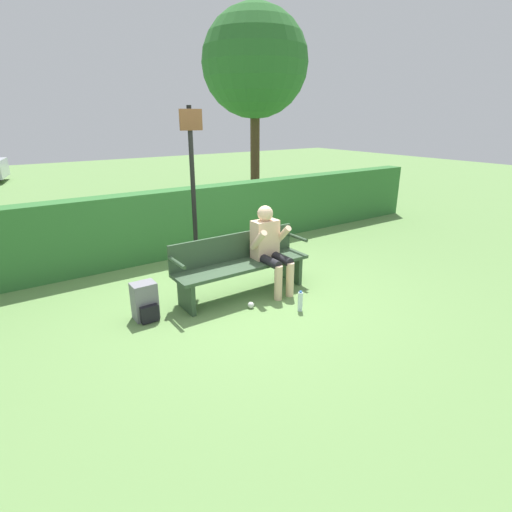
{
  "coord_description": "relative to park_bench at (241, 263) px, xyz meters",
  "views": [
    {
      "loc": [
        -2.78,
        -4.37,
        2.4
      ],
      "look_at": [
        0.15,
        -0.1,
        0.57
      ],
      "focal_mm": 28.0,
      "sensor_mm": 36.0,
      "label": 1
    }
  ],
  "objects": [
    {
      "name": "tree",
      "position": [
        4.45,
        6.14,
        3.39
      ],
      "size": [
        3.1,
        3.1,
        5.41
      ],
      "color": "#4C3823",
      "rests_on": "ground"
    },
    {
      "name": "water_bottle",
      "position": [
        0.33,
        -0.91,
        -0.32
      ],
      "size": [
        0.06,
        0.06,
        0.28
      ],
      "color": "silver",
      "rests_on": "ground"
    },
    {
      "name": "backpack",
      "position": [
        -1.39,
        0.03,
        -0.23
      ],
      "size": [
        0.29,
        0.3,
        0.47
      ],
      "color": "slate",
      "rests_on": "ground"
    },
    {
      "name": "signpost",
      "position": [
        -0.16,
        1.05,
        1.0
      ],
      "size": [
        0.35,
        0.09,
        2.54
      ],
      "color": "black",
      "rests_on": "ground"
    },
    {
      "name": "ground_plane",
      "position": [
        0.0,
        -0.06,
        -0.45
      ],
      "size": [
        40.0,
        40.0,
        0.0
      ],
      "primitive_type": "plane",
      "color": "#668E4C"
    },
    {
      "name": "litter_crumple",
      "position": [
        -0.15,
        -0.48,
        -0.41
      ],
      "size": [
        0.08,
        0.08,
        0.08
      ],
      "color": "silver",
      "rests_on": "ground"
    },
    {
      "name": "park_bench",
      "position": [
        0.0,
        0.0,
        0.0
      ],
      "size": [
        1.99,
        0.48,
        0.84
      ],
      "color": "#334C33",
      "rests_on": "ground"
    },
    {
      "name": "person_seated",
      "position": [
        0.41,
        -0.13,
        0.23
      ],
      "size": [
        0.51,
        0.63,
        1.22
      ],
      "color": "beige",
      "rests_on": "ground"
    },
    {
      "name": "hedge_back",
      "position": [
        0.0,
        2.09,
        0.14
      ],
      "size": [
        12.0,
        0.38,
        1.19
      ],
      "color": "#337033",
      "rests_on": "ground"
    }
  ]
}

